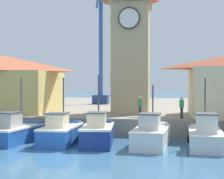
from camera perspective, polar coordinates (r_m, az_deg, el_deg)
name	(u,v)px	position (r m, az deg, el deg)	size (l,w,h in m)	color
ground_plane	(64,156)	(17.53, -8.86, -11.86)	(300.00, 300.00, 0.00)	#386689
quay_wharf	(125,108)	(43.39, 2.40, -3.46)	(120.00, 40.00, 1.33)	gray
fishing_boat_mid_left	(16,132)	(21.99, -17.13, -7.41)	(2.43, 4.60, 4.40)	#2356A8
fishing_boat_center	(61,133)	(20.70, -9.34, -7.81)	(2.11, 4.20, 4.34)	#2356A8
fishing_boat_mid_right	(98,133)	(20.11, -2.63, -7.96)	(2.34, 4.26, 4.50)	navy
fishing_boat_right_inner	(151,135)	(19.85, 7.20, -8.18)	(2.44, 4.73, 3.86)	silver
fishing_boat_right_outer	(206,136)	(20.10, 16.74, -8.17)	(2.27, 4.69, 4.30)	silver
clock_tower	(131,37)	(28.70, 3.51, 9.49)	(3.73, 3.73, 14.56)	tan
warehouse_left	(3,83)	(31.52, -19.36, 1.13)	(10.44, 7.16, 5.37)	tan
port_crane_near	(101,57)	(42.50, -2.06, 5.95)	(2.87, 6.80, 17.51)	navy
dock_worker_near_tower	(182,107)	(24.04, 12.62, -3.21)	(0.34, 0.22, 1.62)	#33333D
dock_worker_along_quay	(140,106)	(24.64, 5.13, -3.10)	(0.34, 0.22, 1.62)	#33333D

